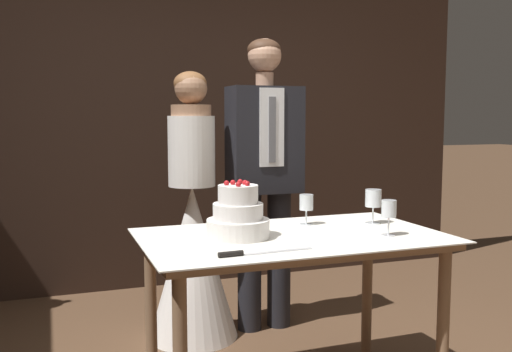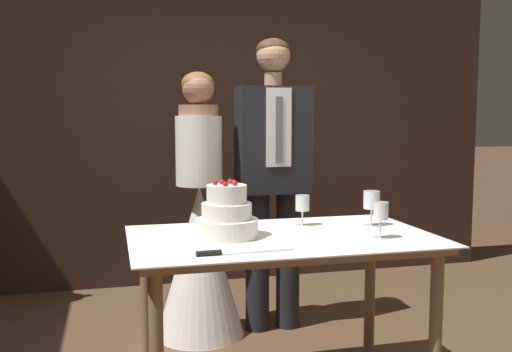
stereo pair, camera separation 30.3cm
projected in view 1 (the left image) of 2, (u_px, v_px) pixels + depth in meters
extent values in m
cube|color=black|center=(174.00, 117.00, 4.54)|extent=(5.12, 0.12, 2.69)
cylinder|color=#8E6B4C|center=(443.00, 333.00, 2.55)|extent=(0.06, 0.06, 0.77)
cylinder|color=#8E6B4C|center=(151.00, 317.00, 2.75)|extent=(0.06, 0.06, 0.77)
cylinder|color=#8E6B4C|center=(367.00, 291.00, 3.15)|extent=(0.06, 0.06, 0.77)
cube|color=#8E6B4C|center=(292.00, 240.00, 2.61)|extent=(1.32, 0.77, 0.03)
cube|color=white|center=(292.00, 236.00, 2.61)|extent=(1.38, 0.83, 0.01)
cylinder|color=white|center=(238.00, 228.00, 2.54)|extent=(0.28, 0.28, 0.08)
cylinder|color=white|center=(238.00, 211.00, 2.53)|extent=(0.22, 0.22, 0.07)
cylinder|color=white|center=(238.00, 194.00, 2.53)|extent=(0.18, 0.18, 0.08)
sphere|color=red|center=(245.00, 183.00, 2.54)|extent=(0.02, 0.02, 0.02)
sphere|color=red|center=(240.00, 182.00, 2.57)|extent=(0.02, 0.02, 0.02)
sphere|color=red|center=(233.00, 183.00, 2.54)|extent=(0.02, 0.02, 0.02)
sphere|color=red|center=(227.00, 183.00, 2.52)|extent=(0.02, 0.02, 0.02)
sphere|color=red|center=(238.00, 184.00, 2.46)|extent=(0.02, 0.02, 0.02)
sphere|color=red|center=(247.00, 184.00, 2.49)|extent=(0.02, 0.02, 0.02)
cube|color=silver|center=(278.00, 251.00, 2.28)|extent=(0.30, 0.04, 0.00)
cylinder|color=black|center=(231.00, 254.00, 2.20)|extent=(0.10, 0.03, 0.02)
cylinder|color=silver|center=(388.00, 235.00, 2.59)|extent=(0.06, 0.06, 0.00)
cylinder|color=silver|center=(388.00, 226.00, 2.59)|extent=(0.01, 0.01, 0.08)
cylinder|color=silver|center=(389.00, 209.00, 2.58)|extent=(0.07, 0.07, 0.08)
cylinder|color=maroon|center=(389.00, 215.00, 2.58)|extent=(0.06, 0.06, 0.02)
cylinder|color=silver|center=(373.00, 223.00, 2.88)|extent=(0.08, 0.08, 0.00)
cylinder|color=silver|center=(373.00, 215.00, 2.88)|extent=(0.01, 0.01, 0.08)
cylinder|color=silver|center=(373.00, 198.00, 2.87)|extent=(0.08, 0.08, 0.09)
cylinder|color=silver|center=(306.00, 224.00, 2.85)|extent=(0.07, 0.07, 0.00)
cylinder|color=silver|center=(306.00, 217.00, 2.85)|extent=(0.01, 0.01, 0.07)
cylinder|color=silver|center=(306.00, 202.00, 2.84)|extent=(0.07, 0.07, 0.08)
cone|color=white|center=(193.00, 262.00, 3.46)|extent=(0.54, 0.54, 0.93)
cylinder|color=white|center=(192.00, 151.00, 3.39)|extent=(0.28, 0.28, 0.42)
cylinder|color=#A37556|center=(191.00, 110.00, 3.37)|extent=(0.24, 0.24, 0.07)
sphere|color=#A37556|center=(191.00, 88.00, 3.35)|extent=(0.19, 0.19, 0.19)
ellipsoid|color=brown|center=(190.00, 84.00, 3.36)|extent=(0.20, 0.20, 0.14)
cylinder|color=black|center=(249.00, 262.00, 3.59)|extent=(0.15, 0.15, 0.88)
cylinder|color=black|center=(279.00, 259.00, 3.66)|extent=(0.15, 0.15, 0.88)
cube|color=black|center=(264.00, 140.00, 3.54)|extent=(0.45, 0.24, 0.66)
cube|color=white|center=(272.00, 127.00, 3.42)|extent=(0.16, 0.01, 0.47)
cube|color=slate|center=(272.00, 130.00, 3.42)|extent=(0.04, 0.01, 0.39)
cylinder|color=tan|center=(265.00, 80.00, 3.51)|extent=(0.11, 0.11, 0.08)
sphere|color=tan|center=(265.00, 56.00, 3.49)|extent=(0.21, 0.21, 0.21)
ellipsoid|color=#472D1E|center=(264.00, 50.00, 3.50)|extent=(0.21, 0.21, 0.13)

